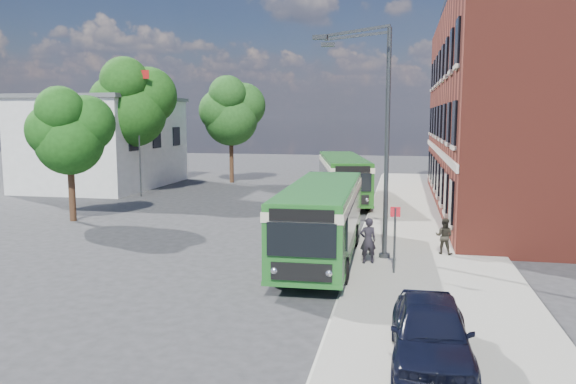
% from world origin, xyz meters
% --- Properties ---
extents(ground, '(120.00, 120.00, 0.00)m').
position_xyz_m(ground, '(0.00, 0.00, 0.00)').
color(ground, '#28282B').
rests_on(ground, ground).
extents(pavement, '(6.00, 48.00, 0.15)m').
position_xyz_m(pavement, '(7.00, 8.00, 0.07)').
color(pavement, gray).
rests_on(pavement, ground).
extents(kerb_line, '(0.12, 48.00, 0.01)m').
position_xyz_m(kerb_line, '(3.95, 8.00, 0.01)').
color(kerb_line, beige).
rests_on(kerb_line, ground).
extents(brick_office, '(12.10, 26.00, 14.20)m').
position_xyz_m(brick_office, '(14.00, 12.00, 6.97)').
color(brick_office, maroon).
rests_on(brick_office, ground).
extents(white_building, '(9.40, 13.40, 7.30)m').
position_xyz_m(white_building, '(-18.00, 18.00, 3.66)').
color(white_building, silver).
rests_on(white_building, ground).
extents(flagpole, '(0.95, 0.10, 9.00)m').
position_xyz_m(flagpole, '(-12.45, 13.00, 4.94)').
color(flagpole, '#343739').
rests_on(flagpole, ground).
extents(street_lamp, '(2.96, 2.38, 9.00)m').
position_xyz_m(street_lamp, '(4.84, -2.00, 4.79)').
color(street_lamp, '#343739').
rests_on(street_lamp, ground).
extents(bus_stop_sign, '(0.35, 0.08, 2.52)m').
position_xyz_m(bus_stop_sign, '(5.60, -4.20, 1.51)').
color(bus_stop_sign, '#343739').
rests_on(bus_stop_sign, ground).
extents(bus_front, '(2.83, 10.79, 3.02)m').
position_xyz_m(bus_front, '(2.73, -2.27, 1.83)').
color(bus_front, '#216322').
rests_on(bus_front, ground).
extents(bus_rear, '(4.83, 12.10, 3.02)m').
position_xyz_m(bus_rear, '(1.90, 13.71, 1.83)').
color(bus_rear, '#1E5919').
rests_on(bus_rear, ground).
extents(parked_car, '(1.80, 4.38, 1.48)m').
position_xyz_m(parked_car, '(6.50, -11.61, 0.89)').
color(parked_car, black).
rests_on(parked_car, pavement).
extents(pedestrian_a, '(0.74, 0.61, 1.75)m').
position_xyz_m(pedestrian_a, '(4.60, -3.04, 1.02)').
color(pedestrian_a, black).
rests_on(pedestrian_a, pavement).
extents(pedestrian_b, '(0.85, 0.74, 1.47)m').
position_xyz_m(pedestrian_b, '(7.53, -0.97, 0.89)').
color(pedestrian_b, black).
rests_on(pedestrian_b, pavement).
extents(tree_left, '(4.30, 4.09, 7.27)m').
position_xyz_m(tree_left, '(-11.77, 3.35, 4.93)').
color(tree_left, '#3B2515').
rests_on(tree_left, ground).
extents(tree_mid, '(5.87, 5.58, 9.92)m').
position_xyz_m(tree_mid, '(-13.61, 14.34, 6.73)').
color(tree_mid, '#3B2515').
rests_on(tree_mid, ground).
extents(tree_right, '(5.41, 5.15, 9.14)m').
position_xyz_m(tree_right, '(-8.63, 22.62, 6.20)').
color(tree_right, '#3B2515').
rests_on(tree_right, ground).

